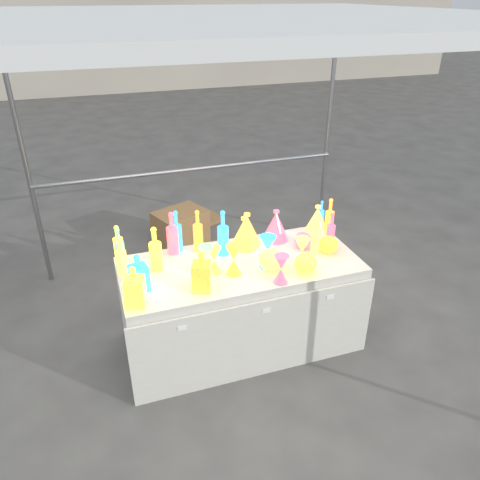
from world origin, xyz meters
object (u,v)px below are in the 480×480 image
object	(u,v)px
display_table	(240,304)
lampshade_0	(247,229)
globe_0	(306,264)
bottle_0	(118,243)
hourglass_0	(234,260)
cardboard_box_closed	(181,227)
decanter_0	(134,286)

from	to	relation	value
display_table	lampshade_0	xyz separation A→B (m)	(0.15, 0.29, 0.51)
globe_0	bottle_0	bearing A→B (deg)	153.73
display_table	hourglass_0	size ratio (longest dim) A/B	8.03
cardboard_box_closed	hourglass_0	distance (m)	2.06
bottle_0	decanter_0	xyz separation A→B (m)	(0.04, -0.63, 0.00)
display_table	bottle_0	bearing A→B (deg)	157.08
hourglass_0	globe_0	size ratio (longest dim) A/B	1.36
bottle_0	lampshade_0	world-z (taller)	bottle_0
cardboard_box_closed	hourglass_0	world-z (taller)	hourglass_0
display_table	decanter_0	xyz separation A→B (m)	(-0.81, -0.27, 0.52)
bottle_0	display_table	bearing A→B (deg)	-22.92
cardboard_box_closed	decanter_0	size ratio (longest dim) A/B	1.86
hourglass_0	lampshade_0	bearing A→B (deg)	58.84
bottle_0	lampshade_0	size ratio (longest dim) A/B	1.07
lampshade_0	hourglass_0	bearing A→B (deg)	-100.55
cardboard_box_closed	hourglass_0	xyz separation A→B (m)	(0.00, -1.95, 0.67)
display_table	hourglass_0	world-z (taller)	hourglass_0
hourglass_0	bottle_0	bearing A→B (deg)	148.20
display_table	globe_0	bearing A→B (deg)	-32.63
bottle_0	hourglass_0	world-z (taller)	bottle_0
hourglass_0	decanter_0	bearing A→B (deg)	-167.39
display_table	bottle_0	xyz separation A→B (m)	(-0.85, 0.36, 0.52)
lampshade_0	decanter_0	bearing A→B (deg)	-129.14
cardboard_box_closed	bottle_0	world-z (taller)	bottle_0
bottle_0	globe_0	size ratio (longest dim) A/B	1.71
globe_0	display_table	bearing A→B (deg)	147.37
globe_0	hourglass_0	bearing A→B (deg)	163.25
bottle_0	decanter_0	distance (m)	0.63
cardboard_box_closed	bottle_0	bearing A→B (deg)	-139.37
decanter_0	hourglass_0	size ratio (longest dim) A/B	1.27
display_table	hourglass_0	xyz separation A→B (m)	(-0.09, -0.11, 0.49)
bottle_0	globe_0	xyz separation A→B (m)	(1.26, -0.62, -0.08)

